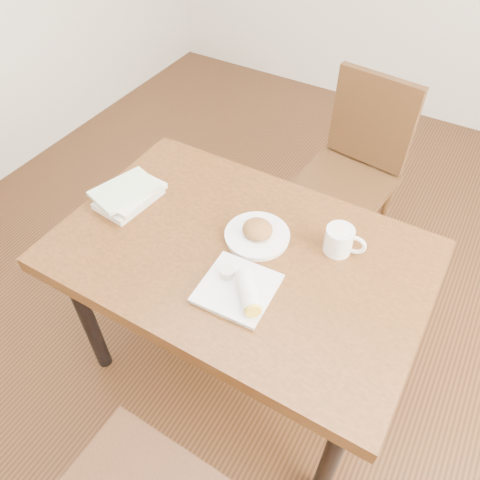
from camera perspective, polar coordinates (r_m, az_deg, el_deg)
The scene contains 7 objects.
ground at distance 2.21m, azimuth 0.00°, elevation -14.50°, with size 4.00×5.00×0.01m, color #472814.
table at distance 1.66m, azimuth 0.00°, elevation -3.13°, with size 1.26×0.83×0.75m.
chair_far at distance 2.36m, azimuth 13.81°, elevation 9.11°, with size 0.47×0.47×0.95m.
plate_scone at distance 1.62m, azimuth 2.12°, elevation 0.82°, with size 0.23×0.23×0.07m.
coffee_mug at distance 1.60m, azimuth 12.12°, elevation 0.01°, with size 0.14×0.10×0.10m.
plate_burrito at distance 1.46m, azimuth 0.07°, elevation -6.02°, with size 0.24×0.24×0.08m.
book_stack at distance 1.81m, azimuth -13.40°, elevation 5.40°, with size 0.22×0.27×0.06m.
Camera 1 is at (0.54, -0.93, 1.93)m, focal length 35.00 mm.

